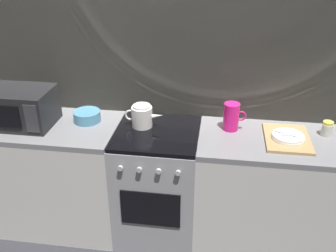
% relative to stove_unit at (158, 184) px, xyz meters
% --- Properties ---
extents(ground_plane, '(8.00, 8.00, 0.00)m').
position_rel_stove_unit_xyz_m(ground_plane, '(0.00, 0.00, -0.45)').
color(ground_plane, '#2D2D33').
extents(back_wall, '(3.60, 0.05, 2.40)m').
position_rel_stove_unit_xyz_m(back_wall, '(0.00, 0.32, 0.75)').
color(back_wall, '#B2AD9E').
rests_on(back_wall, ground_plane).
extents(counter_left, '(1.20, 0.60, 0.90)m').
position_rel_stove_unit_xyz_m(counter_left, '(-0.90, 0.00, 0.00)').
color(counter_left, silver).
rests_on(counter_left, ground_plane).
extents(stove_unit, '(0.60, 0.63, 0.90)m').
position_rel_stove_unit_xyz_m(stove_unit, '(0.00, 0.00, 0.00)').
color(stove_unit, '#9E9EA3').
rests_on(stove_unit, ground_plane).
extents(counter_right, '(1.20, 0.60, 0.90)m').
position_rel_stove_unit_xyz_m(counter_right, '(0.90, 0.00, 0.00)').
color(counter_right, silver).
rests_on(counter_right, ground_plane).
extents(microwave, '(0.46, 0.35, 0.27)m').
position_rel_stove_unit_xyz_m(microwave, '(-0.99, -0.02, 0.59)').
color(microwave, black).
rests_on(microwave, counter_left).
extents(kettle, '(0.28, 0.15, 0.17)m').
position_rel_stove_unit_xyz_m(kettle, '(-0.12, 0.07, 0.53)').
color(kettle, white).
rests_on(kettle, stove_unit).
extents(mixing_bowl, '(0.20, 0.20, 0.08)m').
position_rel_stove_unit_xyz_m(mixing_bowl, '(-0.54, 0.09, 0.49)').
color(mixing_bowl, teal).
rests_on(mixing_bowl, counter_left).
extents(pitcher, '(0.16, 0.11, 0.20)m').
position_rel_stove_unit_xyz_m(pitcher, '(0.52, 0.11, 0.55)').
color(pitcher, '#E5197A').
rests_on(pitcher, counter_right).
extents(dish_pile, '(0.30, 0.40, 0.06)m').
position_rel_stove_unit_xyz_m(dish_pile, '(0.90, 0.01, 0.47)').
color(dish_pile, tan).
rests_on(dish_pile, counter_right).
extents(spice_jar, '(0.08, 0.08, 0.10)m').
position_rel_stove_unit_xyz_m(spice_jar, '(1.18, 0.12, 0.50)').
color(spice_jar, silver).
rests_on(spice_jar, counter_right).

